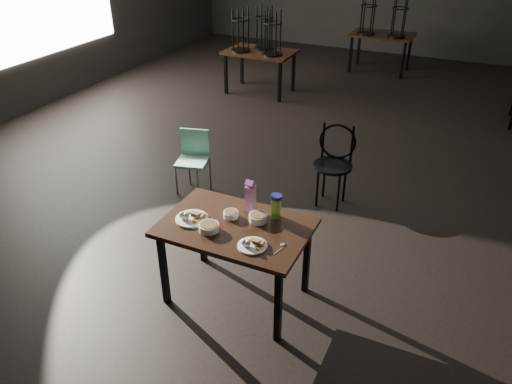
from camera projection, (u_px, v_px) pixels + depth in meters
The scene contains 13 objects.
main_table at pixel (235, 233), 4.08m from camera, with size 1.20×0.80×0.75m.
plate_left at pixel (191, 217), 4.10m from camera, with size 0.27×0.27×0.09m.
plate_right at pixel (252, 244), 3.78m from camera, with size 0.23×0.23×0.07m.
bowl_near at pixel (231, 214), 4.13m from camera, with size 0.13×0.13×0.05m.
bowl_far at pixel (258, 217), 4.08m from camera, with size 0.15×0.15×0.06m.
bowl_big at pixel (209, 227), 3.96m from camera, with size 0.16×0.16×0.06m.
juice_carton at pixel (250, 196), 4.17m from camera, with size 0.08×0.08×0.29m.
water_bottle at pixel (276, 206), 4.09m from camera, with size 0.10×0.10×0.21m.
spoon at pixel (282, 245), 3.80m from camera, with size 0.05×0.17×0.01m.
bentwood_chair at pixel (334, 159), 5.55m from camera, with size 0.44×0.43×0.91m.
school_chair at pixel (193, 156), 5.82m from camera, with size 0.42×0.42×0.75m.
bg_table_left at pixel (260, 49), 8.71m from camera, with size 1.20×0.80×1.48m.
bg_table_far at pixel (382, 34), 9.83m from camera, with size 1.20×0.80×1.48m.
Camera 1 is at (1.71, -5.74, 3.02)m, focal length 35.00 mm.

